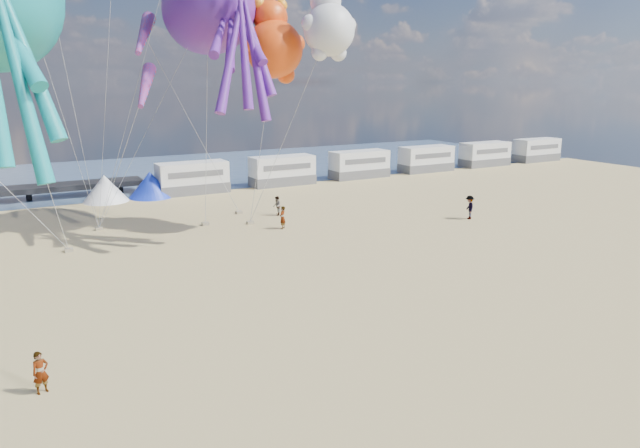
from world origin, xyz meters
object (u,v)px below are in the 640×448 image
(tent_white, at_px, (105,188))
(tent_blue, at_px, (150,184))
(motorhome_5, at_px, (537,150))
(motorhome_2, at_px, (359,164))
(kite_octopus_purple, at_px, (208,9))
(windsock_mid, at_px, (144,35))
(standing_person, at_px, (41,372))
(motorhome_4, at_px, (485,154))
(windsock_right, at_px, (145,87))
(sandbag_c, at_px, (250,223))
(sandbag_a, at_px, (69,250))
(sandbag_b, at_px, (205,224))
(beachgoer_5, at_px, (282,218))
(motorhome_3, at_px, (426,159))
(motorhome_0, at_px, (193,178))
(motorhome_1, at_px, (282,171))
(kite_teddy_orange, at_px, (274,49))
(sandbag_d, at_px, (239,212))
(beachgoer_2, at_px, (469,207))
(sandbag_e, at_px, (99,229))
(kite_panda, at_px, (329,30))
(beachgoer_1, at_px, (277,206))

(tent_white, height_order, tent_blue, same)
(motorhome_5, height_order, tent_white, motorhome_5)
(motorhome_2, distance_m, kite_octopus_purple, 28.17)
(motorhome_5, height_order, windsock_mid, windsock_mid)
(tent_white, bearing_deg, standing_person, -102.54)
(motorhome_4, bearing_deg, windsock_right, -161.39)
(tent_blue, xyz_separation_m, standing_person, (-11.34, -33.00, -0.44))
(sandbag_c, distance_m, windsock_mid, 15.07)
(sandbag_a, relative_size, sandbag_b, 1.00)
(beachgoer_5, relative_size, sandbag_a, 3.35)
(sandbag_b, bearing_deg, motorhome_3, 22.13)
(motorhome_2, distance_m, motorhome_5, 28.50)
(motorhome_0, relative_size, motorhome_1, 1.00)
(beachgoer_5, height_order, kite_teddy_orange, kite_teddy_orange)
(standing_person, xyz_separation_m, sandbag_d, (15.97, 22.60, -0.65))
(sandbag_c, bearing_deg, motorhome_2, 36.73)
(beachgoer_2, distance_m, sandbag_b, 20.34)
(sandbag_b, xyz_separation_m, sandbag_e, (-7.19, 2.31, 0.00))
(sandbag_b, xyz_separation_m, kite_octopus_purple, (0.97, 0.05, 15.18))
(motorhome_0, bearing_deg, motorhome_2, 0.00)
(sandbag_b, bearing_deg, kite_octopus_purple, 2.88)
(sandbag_c, height_order, kite_teddy_orange, kite_teddy_orange)
(kite_panda, relative_size, windsock_mid, 0.90)
(sandbag_c, bearing_deg, sandbag_a, -174.77)
(motorhome_5, bearing_deg, beachgoer_5, -160.13)
(tent_white, relative_size, standing_person, 2.64)
(kite_octopus_purple, distance_m, kite_panda, 8.86)
(beachgoer_5, height_order, windsock_right, windsock_right)
(motorhome_1, xyz_separation_m, beachgoer_2, (6.17, -20.89, -0.57))
(beachgoer_1, relative_size, kite_teddy_orange, 0.23)
(motorhome_3, bearing_deg, sandbag_a, -159.65)
(motorhome_0, xyz_separation_m, beachgoer_5, (1.62, -16.58, -0.66))
(beachgoer_2, xyz_separation_m, sandbag_b, (-18.64, 8.10, -0.82))
(tent_white, height_order, windsock_mid, windsock_mid)
(sandbag_e, bearing_deg, motorhome_0, 45.90)
(motorhome_2, relative_size, windsock_right, 1.34)
(sandbag_e, distance_m, windsock_right, 11.46)
(sandbag_a, xyz_separation_m, sandbag_e, (2.51, 4.79, 0.00))
(kite_teddy_orange, bearing_deg, tent_white, 142.79)
(motorhome_5, bearing_deg, windsock_mid, -167.89)
(motorhome_1, xyz_separation_m, kite_panda, (-5.40, -18.98, 12.23))
(motorhome_2, relative_size, sandbag_a, 13.20)
(motorhome_2, xyz_separation_m, sandbag_b, (-21.97, -12.80, -1.39))
(motorhome_5, distance_m, kite_panda, 48.92)
(beachgoer_5, height_order, windsock_mid, windsock_mid)
(motorhome_4, xyz_separation_m, kite_panda, (-33.90, -18.98, 12.23))
(motorhome_2, height_order, kite_teddy_orange, kite_teddy_orange)
(sandbag_a, height_order, windsock_right, windsock_right)
(motorhome_5, bearing_deg, sandbag_a, -165.76)
(motorhome_5, distance_m, sandbag_e, 58.63)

